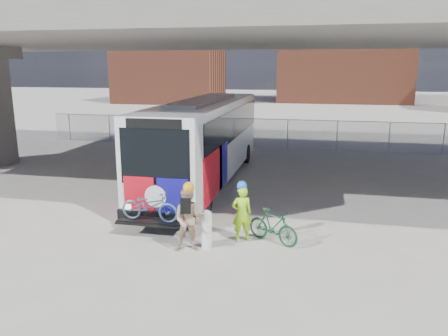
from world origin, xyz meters
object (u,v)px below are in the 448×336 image
(bus, at_px, (205,135))
(bike_parked, at_px, (273,226))
(bollard, at_px, (207,228))
(cyclist_hivis, at_px, (242,212))
(cyclist_tan, at_px, (189,219))

(bus, relative_size, bike_parked, 7.64)
(bus, relative_size, bollard, 11.50)
(bollard, distance_m, cyclist_hivis, 1.18)
(bus, bearing_deg, cyclist_hivis, -66.39)
(bus, height_order, cyclist_tan, bus)
(bus, bearing_deg, bollard, -75.00)
(bollard, xyz_separation_m, cyclist_hivis, (0.87, 0.75, 0.27))
(bollard, distance_m, bike_parked, 1.95)
(bus, xyz_separation_m, cyclist_hivis, (2.76, -6.32, -1.23))
(bus, xyz_separation_m, cyclist_tan, (1.48, -7.37, -1.17))
(bollard, relative_size, bike_parked, 0.66)
(cyclist_hivis, relative_size, cyclist_tan, 0.91)
(cyclist_tan, height_order, bike_parked, cyclist_tan)
(cyclist_hivis, bearing_deg, bus, -90.12)
(bollard, height_order, cyclist_hivis, cyclist_hivis)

